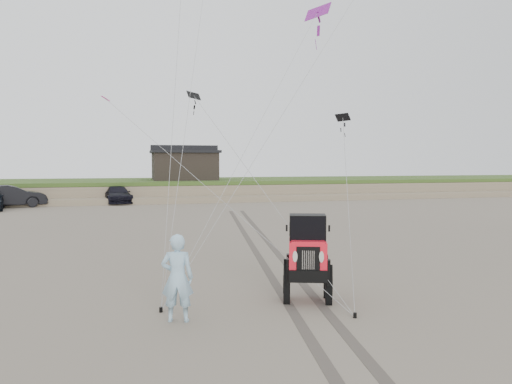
% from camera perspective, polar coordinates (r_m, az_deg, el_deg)
% --- Properties ---
extents(ground, '(160.00, 160.00, 0.00)m').
position_cam_1_polar(ground, '(12.68, 1.49, -12.67)').
color(ground, '#6B6054').
rests_on(ground, ground).
extents(dune_ridge, '(160.00, 14.25, 1.73)m').
position_cam_1_polar(dune_ridge, '(49.39, -10.53, 0.33)').
color(dune_ridge, '#7A6B54').
rests_on(dune_ridge, ground).
extents(cabin, '(6.40, 5.40, 3.35)m').
position_cam_1_polar(cabin, '(49.00, -8.19, 3.16)').
color(cabin, black).
rests_on(cabin, dune_ridge).
extents(truck_b, '(5.45, 3.03, 1.70)m').
position_cam_1_polar(truck_b, '(42.51, -26.26, -0.45)').
color(truck_b, black).
rests_on(truck_b, ground).
extents(truck_c, '(2.79, 5.23, 1.44)m').
position_cam_1_polar(truck_c, '(43.50, -15.58, -0.30)').
color(truck_c, black).
rests_on(truck_c, ground).
extents(jeep, '(3.40, 5.10, 1.75)m').
position_cam_1_polar(jeep, '(12.74, 5.90, -8.55)').
color(jeep, '#FF1B2E').
rests_on(jeep, ground).
extents(man, '(0.80, 0.62, 1.95)m').
position_cam_1_polar(man, '(11.27, -8.98, -9.66)').
color(man, '#83B0CA').
rests_on(man, ground).
extents(kite_flock, '(10.95, 8.05, 8.58)m').
position_cam_1_polar(kite_flock, '(22.24, 3.10, 19.85)').
color(kite_flock, '#F45E0C').
rests_on(kite_flock, ground).
extents(stake_main, '(0.08, 0.08, 0.12)m').
position_cam_1_polar(stake_main, '(12.22, -10.81, -13.07)').
color(stake_main, black).
rests_on(stake_main, ground).
extents(stake_aux, '(0.08, 0.08, 0.12)m').
position_cam_1_polar(stake_aux, '(11.82, 11.25, -13.65)').
color(stake_aux, black).
rests_on(stake_aux, ground).
extents(tire_tracks, '(5.22, 29.74, 0.01)m').
position_cam_1_polar(tire_tracks, '(20.72, 0.73, -6.28)').
color(tire_tracks, '#4C443D').
rests_on(tire_tracks, ground).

